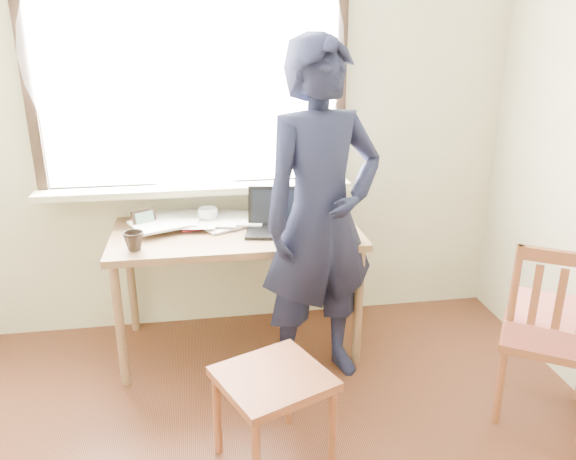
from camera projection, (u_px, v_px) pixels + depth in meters
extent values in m
cube|color=beige|center=(227.00, 123.00, 3.35)|extent=(3.50, 0.02, 2.60)
cube|color=white|center=(190.00, 72.00, 3.20)|extent=(1.70, 0.01, 1.30)
cube|color=black|center=(197.00, 187.00, 3.42)|extent=(1.82, 0.06, 0.06)
cube|color=black|center=(27.00, 74.00, 3.06)|extent=(0.06, 0.06, 1.30)
cube|color=black|center=(340.00, 70.00, 3.32)|extent=(0.06, 0.06, 1.30)
cube|color=beige|center=(197.00, 189.00, 3.35)|extent=(1.85, 0.20, 0.04)
cube|color=white|center=(189.00, 54.00, 3.10)|extent=(1.95, 0.02, 1.65)
cube|color=olive|center=(237.00, 234.00, 3.20)|extent=(1.40, 0.70, 0.04)
cylinder|color=olive|center=(120.00, 327.00, 2.95)|extent=(0.05, 0.05, 0.71)
cylinder|color=olive|center=(131.00, 279.00, 3.51)|extent=(0.05, 0.05, 0.71)
cylinder|color=olive|center=(358.00, 308.00, 3.15)|extent=(0.05, 0.05, 0.71)
cylinder|color=olive|center=(333.00, 266.00, 3.70)|extent=(0.05, 0.05, 0.71)
cube|color=black|center=(277.00, 232.00, 3.15)|extent=(0.38, 0.30, 0.02)
cube|color=black|center=(278.00, 206.00, 3.23)|extent=(0.35, 0.14, 0.23)
cube|color=black|center=(278.00, 206.00, 3.23)|extent=(0.30, 0.11, 0.18)
cube|color=black|center=(277.00, 232.00, 3.14)|extent=(0.32, 0.20, 0.00)
imported|color=white|center=(208.00, 215.00, 3.30)|extent=(0.16, 0.16, 0.09)
imported|color=black|center=(134.00, 241.00, 2.90)|extent=(0.14, 0.14, 0.10)
ellipsoid|color=black|center=(326.00, 228.00, 3.17)|extent=(0.10, 0.07, 0.04)
cube|color=white|center=(167.00, 217.00, 3.41)|extent=(0.30, 0.29, 0.01)
cube|color=white|center=(218.00, 226.00, 3.24)|extent=(0.28, 0.29, 0.01)
cube|color=white|center=(203.00, 219.00, 3.35)|extent=(0.28, 0.27, 0.01)
cube|color=white|center=(160.00, 226.00, 3.21)|extent=(0.31, 0.26, 0.01)
cube|color=gold|center=(157.00, 224.00, 3.24)|extent=(0.24, 0.31, 0.01)
cube|color=white|center=(181.00, 223.00, 3.23)|extent=(0.27, 0.33, 0.02)
cube|color=#365BB2|center=(176.00, 223.00, 3.24)|extent=(0.37, 0.36, 0.01)
cube|color=white|center=(163.00, 222.00, 3.23)|extent=(0.30, 0.30, 0.02)
cube|color=gold|center=(140.00, 214.00, 3.36)|extent=(0.28, 0.26, 0.01)
imported|color=white|center=(157.00, 219.00, 3.35)|extent=(0.28, 0.31, 0.02)
imported|color=white|center=(293.00, 211.00, 3.49)|extent=(0.27, 0.32, 0.02)
cube|color=black|center=(144.00, 220.00, 3.19)|extent=(0.13, 0.09, 0.11)
cube|color=#4D7C37|center=(144.00, 220.00, 3.19)|extent=(0.10, 0.06, 0.08)
cube|color=brown|center=(273.00, 379.00, 2.39)|extent=(0.57, 0.55, 0.04)
cylinder|color=brown|center=(217.00, 414.00, 2.52)|extent=(0.04, 0.04, 0.41)
cylinder|color=brown|center=(332.00, 429.00, 2.42)|extent=(0.04, 0.04, 0.41)
cylinder|color=brown|center=(288.00, 387.00, 2.71)|extent=(0.04, 0.04, 0.41)
cube|color=brown|center=(550.00, 338.00, 2.71)|extent=(0.60, 0.59, 0.04)
cylinder|color=brown|center=(505.00, 351.00, 3.01)|extent=(0.04, 0.04, 0.41)
cylinder|color=brown|center=(499.00, 387.00, 2.70)|extent=(0.04, 0.04, 0.41)
cylinder|color=brown|center=(513.00, 296.00, 2.53)|extent=(0.04, 0.04, 0.50)
cube|color=brown|center=(568.00, 258.00, 2.38)|extent=(0.35, 0.25, 0.06)
cube|color=brown|center=(558.00, 311.00, 2.47)|extent=(0.04, 0.04, 0.40)
cube|color=brown|center=(534.00, 306.00, 2.50)|extent=(0.04, 0.04, 0.40)
cube|color=red|center=(553.00, 322.00, 2.68)|extent=(0.58, 0.58, 0.13)
imported|color=black|center=(321.00, 219.00, 2.88)|extent=(0.76, 0.60, 1.82)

